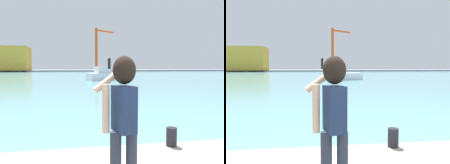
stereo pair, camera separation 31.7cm
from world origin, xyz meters
The scene contains 8 objects.
ground_plane centered at (0.00, 50.00, 0.00)m, with size 220.00×220.00×0.00m, color #334751.
harbor_water centered at (0.00, 52.00, 0.01)m, with size 140.00×100.00×0.02m, color #6BA8B2.
far_shore_dock centered at (0.00, 92.00, 0.26)m, with size 140.00×20.00×0.51m, color gray.
person_photographer centered at (-0.75, 0.16, 1.56)m, with size 0.53×0.54×1.74m.
harbor_bollard centered at (0.64, 1.78, 0.68)m, with size 0.21×0.21×0.37m, color black.
boat_moored centered at (3.99, 31.63, 0.73)m, with size 6.35×4.04×1.99m.
warehouse_left centered at (-23.77, 86.73, 4.69)m, with size 16.34×12.36×8.36m, color gold.
port_crane centered at (9.96, 88.82, 10.20)m, with size 8.50×6.38×16.11m.
Camera 1 is at (-1.39, -2.58, 2.12)m, focal length 37.63 mm.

